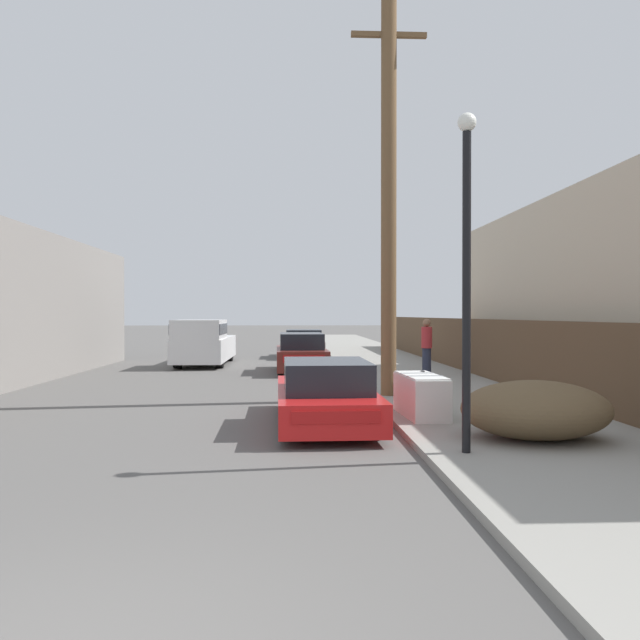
# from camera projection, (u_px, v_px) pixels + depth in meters

# --- Properties ---
(sidewalk_curb) EXTENTS (4.20, 63.00, 0.12)m
(sidewalk_curb) POSITION_uv_depth(u_px,v_px,m) (382.00, 360.00, 27.07)
(sidewalk_curb) COLOR gray
(sidewalk_curb) RESTS_ON ground
(discarded_fridge) EXTENTS (0.77, 1.80, 0.81)m
(discarded_fridge) POSITION_uv_depth(u_px,v_px,m) (421.00, 395.00, 11.79)
(discarded_fridge) COLOR silver
(discarded_fridge) RESTS_ON sidewalk_curb
(parked_sports_car_red) EXTENTS (1.83, 4.68, 1.21)m
(parked_sports_car_red) POSITION_uv_depth(u_px,v_px,m) (325.00, 395.00, 11.53)
(parked_sports_car_red) COLOR red
(parked_sports_car_red) RESTS_ON ground
(car_parked_mid) EXTENTS (1.82, 4.50, 1.38)m
(car_parked_mid) POSITION_uv_depth(u_px,v_px,m) (301.00, 354.00, 22.06)
(car_parked_mid) COLOR #5B1E19
(car_parked_mid) RESTS_ON ground
(car_parked_far) EXTENTS (1.88, 4.36, 1.32)m
(car_parked_far) POSITION_uv_depth(u_px,v_px,m) (303.00, 344.00, 29.54)
(car_parked_far) COLOR gray
(car_parked_far) RESTS_ON ground
(pickup_truck) EXTENTS (1.94, 5.77, 1.83)m
(pickup_truck) POSITION_uv_depth(u_px,v_px,m) (204.00, 343.00, 24.80)
(pickup_truck) COLOR silver
(pickup_truck) RESTS_ON ground
(utility_pole) EXTENTS (1.80, 0.37, 9.49)m
(utility_pole) POSITION_uv_depth(u_px,v_px,m) (389.00, 192.00, 14.78)
(utility_pole) COLOR brown
(utility_pole) RESTS_ON sidewalk_curb
(street_lamp) EXTENTS (0.26, 0.26, 4.72)m
(street_lamp) POSITION_uv_depth(u_px,v_px,m) (467.00, 256.00, 8.64)
(street_lamp) COLOR black
(street_lamp) RESTS_ON sidewalk_curb
(brush_pile) EXTENTS (2.30, 1.90, 0.90)m
(brush_pile) POSITION_uv_depth(u_px,v_px,m) (536.00, 410.00, 9.63)
(brush_pile) COLOR brown
(brush_pile) RESTS_ON sidewalk_curb
(wooden_fence) EXTENTS (0.08, 32.47, 1.78)m
(wooden_fence) POSITION_uv_depth(u_px,v_px,m) (465.00, 345.00, 21.16)
(wooden_fence) COLOR brown
(wooden_fence) RESTS_ON sidewalk_curb
(pedestrian) EXTENTS (0.34, 0.34, 1.78)m
(pedestrian) POSITION_uv_depth(u_px,v_px,m) (427.00, 346.00, 19.77)
(pedestrian) COLOR #282D42
(pedestrian) RESTS_ON sidewalk_curb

